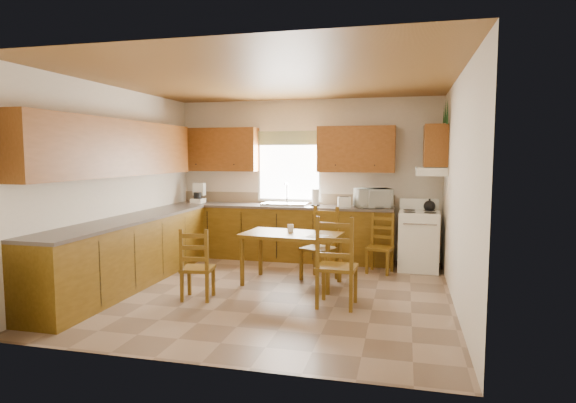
% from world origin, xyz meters
% --- Properties ---
extents(floor, '(4.50, 4.50, 0.00)m').
position_xyz_m(floor, '(0.00, 0.00, 0.00)').
color(floor, '#896F58').
rests_on(floor, ground).
extents(ceiling, '(4.50, 4.50, 0.00)m').
position_xyz_m(ceiling, '(0.00, 0.00, 2.70)').
color(ceiling, brown).
rests_on(ceiling, floor).
extents(wall_left, '(4.50, 4.50, 0.00)m').
position_xyz_m(wall_left, '(-2.25, 0.00, 1.35)').
color(wall_left, beige).
rests_on(wall_left, floor).
extents(wall_right, '(4.50, 4.50, 0.00)m').
position_xyz_m(wall_right, '(2.25, 0.00, 1.35)').
color(wall_right, beige).
rests_on(wall_right, floor).
extents(wall_back, '(4.50, 4.50, 0.00)m').
position_xyz_m(wall_back, '(0.00, 2.25, 1.35)').
color(wall_back, beige).
rests_on(wall_back, floor).
extents(wall_front, '(4.50, 4.50, 0.00)m').
position_xyz_m(wall_front, '(0.00, -2.25, 1.35)').
color(wall_front, beige).
rests_on(wall_front, floor).
extents(lower_cab_back, '(3.75, 0.60, 0.88)m').
position_xyz_m(lower_cab_back, '(-0.38, 1.95, 0.44)').
color(lower_cab_back, brown).
rests_on(lower_cab_back, floor).
extents(lower_cab_left, '(0.60, 3.60, 0.88)m').
position_xyz_m(lower_cab_left, '(-1.95, -0.15, 0.44)').
color(lower_cab_left, brown).
rests_on(lower_cab_left, floor).
extents(counter_back, '(3.75, 0.63, 0.04)m').
position_xyz_m(counter_back, '(-0.38, 1.95, 0.90)').
color(counter_back, '#544942').
rests_on(counter_back, lower_cab_back).
extents(counter_left, '(0.63, 3.60, 0.04)m').
position_xyz_m(counter_left, '(-1.95, -0.15, 0.90)').
color(counter_left, '#544942').
rests_on(counter_left, lower_cab_left).
extents(backsplash, '(3.75, 0.01, 0.18)m').
position_xyz_m(backsplash, '(-0.38, 2.24, 1.01)').
color(backsplash, '#8A7658').
rests_on(backsplash, counter_back).
extents(upper_cab_back_left, '(1.41, 0.33, 0.75)m').
position_xyz_m(upper_cab_back_left, '(-1.55, 2.08, 1.85)').
color(upper_cab_back_left, brown).
rests_on(upper_cab_back_left, wall_back).
extents(upper_cab_back_right, '(1.25, 0.33, 0.75)m').
position_xyz_m(upper_cab_back_right, '(0.86, 2.08, 1.85)').
color(upper_cab_back_right, brown).
rests_on(upper_cab_back_right, wall_back).
extents(upper_cab_left, '(0.33, 3.60, 0.75)m').
position_xyz_m(upper_cab_left, '(-2.08, -0.15, 1.85)').
color(upper_cab_left, brown).
rests_on(upper_cab_left, wall_left).
extents(upper_cab_stove, '(0.33, 0.62, 0.62)m').
position_xyz_m(upper_cab_stove, '(2.08, 1.65, 1.90)').
color(upper_cab_stove, brown).
rests_on(upper_cab_stove, wall_right).
extents(range_hood, '(0.44, 0.62, 0.12)m').
position_xyz_m(range_hood, '(2.03, 1.65, 1.52)').
color(range_hood, white).
rests_on(range_hood, wall_right).
extents(window_frame, '(1.13, 0.02, 1.18)m').
position_xyz_m(window_frame, '(-0.30, 2.22, 1.55)').
color(window_frame, white).
rests_on(window_frame, wall_back).
extents(window_pane, '(1.05, 0.01, 1.10)m').
position_xyz_m(window_pane, '(-0.30, 2.21, 1.55)').
color(window_pane, white).
rests_on(window_pane, wall_back).
extents(window_valance, '(1.19, 0.01, 0.24)m').
position_xyz_m(window_valance, '(-0.30, 2.19, 2.05)').
color(window_valance, '#436933').
rests_on(window_valance, wall_back).
extents(sink_basin, '(0.75, 0.45, 0.04)m').
position_xyz_m(sink_basin, '(-0.30, 1.95, 0.94)').
color(sink_basin, silver).
rests_on(sink_basin, counter_back).
extents(pine_decal_a, '(0.22, 0.22, 0.36)m').
position_xyz_m(pine_decal_a, '(2.21, 1.33, 2.38)').
color(pine_decal_a, '#18421C').
rests_on(pine_decal_a, wall_right).
extents(pine_decal_b, '(0.22, 0.22, 0.36)m').
position_xyz_m(pine_decal_b, '(2.21, 1.65, 2.42)').
color(pine_decal_b, '#18421C').
rests_on(pine_decal_b, wall_right).
extents(pine_decal_c, '(0.22, 0.22, 0.36)m').
position_xyz_m(pine_decal_c, '(2.21, 1.97, 2.38)').
color(pine_decal_c, '#18421C').
rests_on(pine_decal_c, wall_right).
extents(stove, '(0.62, 0.64, 0.88)m').
position_xyz_m(stove, '(1.88, 1.69, 0.44)').
color(stove, white).
rests_on(stove, floor).
extents(coffeemaker, '(0.24, 0.27, 0.34)m').
position_xyz_m(coffeemaker, '(-1.88, 1.93, 1.09)').
color(coffeemaker, white).
rests_on(coffeemaker, counter_back).
extents(paper_towel, '(0.15, 0.15, 0.28)m').
position_xyz_m(paper_towel, '(0.21, 1.97, 1.06)').
color(paper_towel, white).
rests_on(paper_towel, counter_back).
extents(toaster, '(0.23, 0.18, 0.16)m').
position_xyz_m(toaster, '(0.70, 1.88, 1.00)').
color(toaster, white).
rests_on(toaster, counter_back).
extents(microwave, '(0.61, 0.53, 0.31)m').
position_xyz_m(microwave, '(1.16, 1.92, 1.07)').
color(microwave, white).
rests_on(microwave, counter_back).
extents(dining_table, '(1.39, 0.89, 0.70)m').
position_xyz_m(dining_table, '(0.17, 0.43, 0.35)').
color(dining_table, brown).
rests_on(dining_table, floor).
extents(chair_near_left, '(0.41, 0.40, 0.88)m').
position_xyz_m(chair_near_left, '(-0.79, -0.51, 0.44)').
color(chair_near_left, brown).
rests_on(chair_near_left, floor).
extents(chair_near_right, '(0.46, 0.44, 1.07)m').
position_xyz_m(chair_near_right, '(0.91, -0.38, 0.53)').
color(chair_near_right, brown).
rests_on(chair_near_right, floor).
extents(chair_far_left, '(0.56, 0.55, 1.03)m').
position_xyz_m(chair_far_left, '(0.50, 0.74, 0.51)').
color(chair_far_left, brown).
rests_on(chair_far_left, floor).
extents(chair_far_right, '(0.43, 0.42, 0.87)m').
position_xyz_m(chair_far_right, '(1.31, 1.35, 0.44)').
color(chair_far_right, brown).
rests_on(chair_far_right, floor).
extents(table_paper, '(0.29, 0.32, 0.00)m').
position_xyz_m(table_paper, '(0.55, 0.26, 0.71)').
color(table_paper, white).
rests_on(table_paper, dining_table).
extents(table_card, '(0.08, 0.02, 0.11)m').
position_xyz_m(table_card, '(0.13, 0.51, 0.76)').
color(table_card, white).
rests_on(table_card, dining_table).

